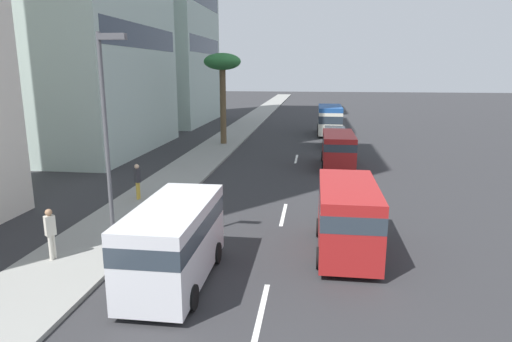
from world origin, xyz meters
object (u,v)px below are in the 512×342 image
minibus_fourth (330,119)px  palm_tree (222,67)px  van_third (338,148)px  van_lead (174,239)px  pedestrian_mid_block (51,231)px  car_fifth (334,137)px  van_second (348,214)px  pedestrian_near_lamp (137,180)px  street_lamp (108,124)px

minibus_fourth → palm_tree: bearing=130.3°
van_third → van_lead: bearing=162.1°
van_lead → pedestrian_mid_block: 4.64m
car_fifth → palm_tree: 11.26m
van_second → palm_tree: (22.47, 9.14, 5.25)m
van_third → pedestrian_near_lamp: van_third is taller
car_fifth → van_third: bearing=179.5°
van_second → car_fifth: (23.03, -0.43, -0.65)m
van_lead → pedestrian_near_lamp: 9.25m
minibus_fourth → car_fifth: size_ratio=1.49×
van_lead → van_third: bearing=162.1°
van_second → pedestrian_near_lamp: van_second is taller
palm_tree → van_second: bearing=-157.9°
van_third → palm_tree: (7.64, 9.50, 5.39)m
van_third → car_fifth: 8.22m
pedestrian_near_lamp → minibus_fourth: bearing=112.3°
van_second → palm_tree: size_ratio=0.64×
van_second → van_third: bearing=-1.4°
van_lead → car_fifth: bearing=167.4°
van_lead → pedestrian_mid_block: size_ratio=2.89×
van_lead → street_lamp: (1.46, 2.57, 3.27)m
van_second → minibus_fourth: minibus_fourth is taller
pedestrian_near_lamp → pedestrian_mid_block: pedestrian_mid_block is taller
van_second → street_lamp: street_lamp is taller
pedestrian_mid_block → street_lamp: street_lamp is taller
van_second → minibus_fourth: 30.40m
pedestrian_near_lamp → palm_tree: size_ratio=0.23×
minibus_fourth → pedestrian_near_lamp: (-25.36, 10.08, -0.44)m
car_fifth → pedestrian_mid_block: pedestrian_mid_block is taller
pedestrian_mid_block → street_lamp: bearing=-33.0°
car_fifth → van_lead: bearing=167.4°
palm_tree → car_fifth: bearing=-86.7°
van_lead → street_lamp: street_lamp is taller
pedestrian_mid_block → car_fifth: bearing=16.0°
palm_tree → van_lead: bearing=-171.7°
pedestrian_near_lamp → street_lamp: 7.77m
van_third → street_lamp: street_lamp is taller
car_fifth → pedestrian_near_lamp: size_ratio=2.44×
minibus_fourth → pedestrian_near_lamp: minibus_fourth is taller
pedestrian_near_lamp → palm_tree: (17.44, -0.74, 5.55)m
van_second → car_fifth: bearing=-1.1°
car_fifth → pedestrian_near_lamp: (-18.00, 10.31, 0.35)m
palm_tree → pedestrian_mid_block: bearing=178.1°
minibus_fourth → pedestrian_near_lamp: size_ratio=3.64×
pedestrian_near_lamp → van_third: bearing=87.7°
minibus_fourth → pedestrian_near_lamp: bearing=158.3°
van_second → street_lamp: 8.75m
van_third → street_lamp: bearing=153.1°
car_fifth → street_lamp: size_ratio=0.58×
van_third → street_lamp: 18.73m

